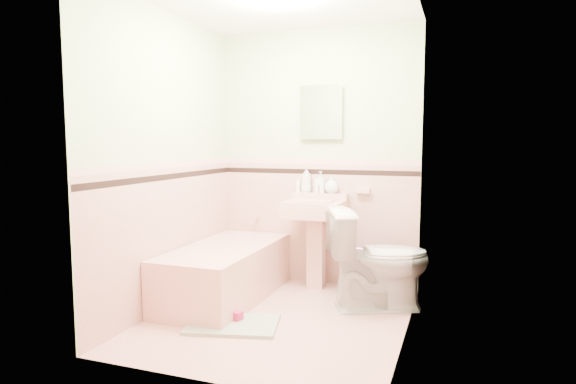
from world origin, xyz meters
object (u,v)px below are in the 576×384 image
(bathtub, at_px, (226,274))
(bucket, at_px, (358,278))
(shoe, at_px, (232,315))
(medicine_cabinet, at_px, (321,112))
(soap_bottle_mid, at_px, (321,182))
(soap_bottle_left, at_px, (306,179))
(sink, at_px, (314,245))
(soap_bottle_right, at_px, (332,184))
(toilet, at_px, (379,259))

(bathtub, height_order, bucket, bathtub)
(bathtub, xyz_separation_m, shoe, (0.32, -0.52, -0.16))
(medicine_cabinet, height_order, bucket, medicine_cabinet)
(bathtub, height_order, soap_bottle_mid, soap_bottle_mid)
(soap_bottle_left, distance_m, shoe, 1.59)
(soap_bottle_left, xyz_separation_m, soap_bottle_mid, (0.15, 0.00, -0.02))
(bathtub, bearing_deg, medicine_cabinet, 47.42)
(shoe, bearing_deg, bathtub, 132.16)
(bathtub, distance_m, bucket, 1.23)
(sink, height_order, shoe, sink)
(sink, bearing_deg, soap_bottle_right, 57.09)
(soap_bottle_mid, bearing_deg, shoe, -106.58)
(soap_bottle_left, height_order, shoe, soap_bottle_left)
(soap_bottle_left, relative_size, soap_bottle_mid, 1.21)
(soap_bottle_mid, distance_m, shoe, 1.60)
(sink, bearing_deg, shoe, -108.92)
(sink, relative_size, bucket, 3.04)
(toilet, height_order, bucket, toilet)
(sink, relative_size, medicine_cabinet, 1.78)
(soap_bottle_left, bearing_deg, sink, -52.04)
(sink, relative_size, shoe, 5.17)
(soap_bottle_right, xyz_separation_m, toilet, (0.55, -0.52, -0.57))
(soap_bottle_mid, bearing_deg, soap_bottle_left, 180.00)
(toilet, bearing_deg, soap_bottle_mid, 27.31)
(soap_bottle_right, bearing_deg, sink, -122.91)
(bucket, bearing_deg, soap_bottle_left, 164.54)
(sink, distance_m, soap_bottle_left, 0.66)
(bathtub, bearing_deg, sink, 37.93)
(medicine_cabinet, bearing_deg, shoe, -105.94)
(soap_bottle_right, distance_m, toilet, 0.95)
(bathtub, distance_m, medicine_cabinet, 1.78)
(soap_bottle_right, bearing_deg, bucket, -27.06)
(soap_bottle_mid, bearing_deg, sink, -92.07)
(soap_bottle_mid, xyz_separation_m, bucket, (0.41, -0.15, -0.88))
(medicine_cabinet, xyz_separation_m, soap_bottle_mid, (0.01, -0.03, -0.68))
(shoe, bearing_deg, medicine_cabinet, 84.45)
(shoe, bearing_deg, bucket, 64.41)
(soap_bottle_mid, relative_size, bucket, 0.75)
(medicine_cabinet, distance_m, soap_bottle_mid, 0.68)
(bathtub, relative_size, soap_bottle_right, 8.58)
(soap_bottle_mid, height_order, shoe, soap_bottle_mid)
(bucket, bearing_deg, soap_bottle_mid, 159.45)
(bucket, bearing_deg, toilet, -55.68)
(bathtub, xyz_separation_m, medicine_cabinet, (0.68, 0.74, 1.47))
(sink, distance_m, medicine_cabinet, 1.29)
(soap_bottle_right, relative_size, toilet, 0.20)
(medicine_cabinet, bearing_deg, sink, -90.00)
(medicine_cabinet, xyz_separation_m, shoe, (-0.36, -1.26, -1.64))
(soap_bottle_right, height_order, toilet, soap_bottle_right)
(sink, xyz_separation_m, soap_bottle_left, (-0.14, 0.18, 0.62))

